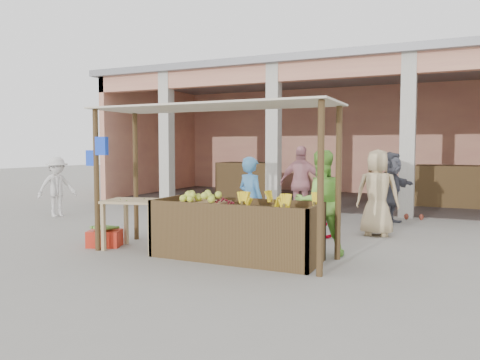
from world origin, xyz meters
The scene contains 19 objects.
ground centered at (0.00, 0.00, 0.00)m, with size 60.00×60.00×0.00m, color gray.
market_building centered at (0.05, 8.93, 2.70)m, with size 14.40×6.40×4.20m.
fruit_stall centered at (0.50, 0.00, 0.40)m, with size 2.60×0.95×0.80m, color #4E3A1F.
stall_awning centered at (-0.01, 0.06, 1.98)m, with size 4.09×1.35×2.39m.
banana_heap centered at (1.17, 0.03, 0.90)m, with size 1.14×0.62×0.21m, color yellow, non-canonical shape.
melon_tray centered at (-0.10, 0.03, 0.89)m, with size 0.74×0.64×0.20m.
berry_heap centered at (0.27, 0.02, 0.88)m, with size 0.49×0.40×0.16m, color maroon.
side_table centered at (-1.27, -0.13, 0.71)m, with size 1.18×0.92×0.85m.
papaya_pile centered at (-1.27, -0.13, 0.95)m, with size 0.75×0.43×0.21m, color #558C2D, non-canonical shape.
red_crate centered at (-1.96, -0.15, 0.14)m, with size 0.55×0.39×0.28m, color red.
plantain_bundle centered at (-1.96, -0.15, 0.33)m, with size 0.41×0.29×0.08m, color #5C9937, non-canonical shape.
produce_sacks centered at (2.71, 5.28, 0.28)m, with size 0.75×0.47×0.57m.
vendor_blue centered at (0.30, 1.04, 0.83)m, with size 0.63×0.46×1.67m, color #4789C7.
vendor_green centered at (1.62, 0.79, 0.89)m, with size 0.85×0.49×1.77m, color #84D04A.
motorcycle centered at (0.84, 2.05, 0.44)m, with size 1.68×0.58×0.88m, color #A40113.
shopper_a centered at (-5.44, 2.15, 0.81)m, with size 1.04×0.52×1.61m, color silver.
shopper_b centered at (0.31, 4.04, 0.94)m, with size 1.11×0.59×1.88m, color #CB848B.
shopper_c centered at (2.21, 2.85, 0.94)m, with size 0.90×0.59×1.87m, color tan.
shopper_d centered at (2.27, 4.51, 0.86)m, with size 1.59×0.65×1.72m, color #4C4D59.
Camera 1 is at (3.55, -6.50, 1.73)m, focal length 35.00 mm.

